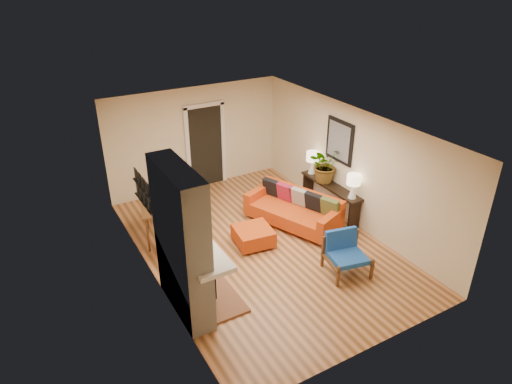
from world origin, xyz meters
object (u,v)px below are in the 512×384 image
dining_table (164,210)px  lamp_near (353,183)px  ottoman (253,235)px  console_table (330,191)px  houseplant (325,164)px  lamp_far (312,160)px  sofa (295,209)px  blue_chair (345,251)px

dining_table → lamp_near: size_ratio=3.49×
ottoman → console_table: bearing=7.3°
console_table → lamp_near: (0.00, -0.72, 0.49)m
houseplant → dining_table: bearing=170.0°
dining_table → console_table: size_ratio=1.02×
console_table → lamp_far: 0.89m
lamp_near → ottoman: bearing=168.6°
sofa → dining_table: size_ratio=1.21×
blue_chair → ottoman: bearing=123.8°
lamp_far → houseplant: 0.51m
dining_table → lamp_far: lamp_far is taller
console_table → lamp_near: bearing=-90.0°
console_table → lamp_far: bearing=90.0°
blue_chair → console_table: (1.12, 1.88, 0.16)m
blue_chair → console_table: size_ratio=0.47×
sofa → lamp_near: size_ratio=4.22×
blue_chair → dining_table: size_ratio=0.46×
lamp_near → houseplant: (-0.01, 0.96, 0.08)m
sofa → lamp_far: size_ratio=4.22×
dining_table → houseplant: size_ratio=2.24×
sofa → blue_chair: bearing=-94.6°
lamp_near → houseplant: bearing=90.6°
blue_chair → houseplant: (1.11, 2.12, 0.73)m
lamp_near → dining_table: bearing=156.2°
lamp_near → console_table: bearing=90.0°
sofa → blue_chair: 1.90m
lamp_far → ottoman: bearing=-154.9°
ottoman → blue_chair: bearing=-56.2°
sofa → houseplant: size_ratio=2.71×
ottoman → lamp_near: 2.38m
console_table → lamp_near: size_ratio=3.43×
ottoman → houseplant: size_ratio=0.98×
dining_table → lamp_near: (3.64, -1.60, 0.41)m
blue_chair → lamp_near: 1.73m
sofa → houseplant: houseplant is taller
console_table → sofa: bearing=179.5°
ottoman → lamp_far: size_ratio=1.52×
ottoman → dining_table: dining_table is taller
ottoman → dining_table: (-1.46, 1.16, 0.43)m
lamp_far → houseplant: bearing=-91.1°
sofa → lamp_far: bearing=37.3°
ottoman → blue_chair: size_ratio=0.94×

